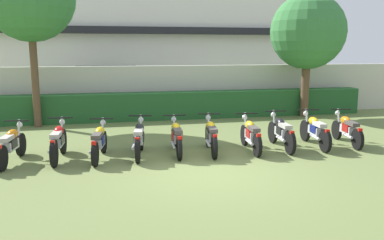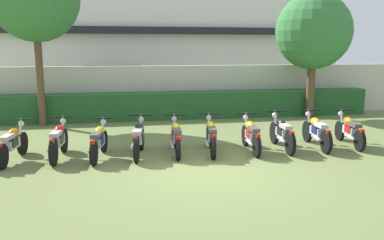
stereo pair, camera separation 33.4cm
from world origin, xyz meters
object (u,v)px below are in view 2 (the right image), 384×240
(motorcycle_in_row_2, at_px, (99,141))
(motorcycle_in_row_0, at_px, (12,143))
(motorcycle_in_row_5, at_px, (211,136))
(motorcycle_in_row_3, at_px, (139,138))
(motorcycle_in_row_1, at_px, (59,140))
(motorcycle_in_row_7, at_px, (282,133))
(motorcycle_in_row_4, at_px, (176,137))
(motorcycle_in_row_8, at_px, (317,131))
(parked_car, at_px, (116,87))
(motorcycle_in_row_6, at_px, (251,135))
(motorcycle_in_row_9, at_px, (350,130))
(tree_far_side, at_px, (313,32))

(motorcycle_in_row_2, bearing_deg, motorcycle_in_row_0, 96.46)
(motorcycle_in_row_5, bearing_deg, motorcycle_in_row_3, 96.72)
(motorcycle_in_row_1, bearing_deg, motorcycle_in_row_5, -87.82)
(motorcycle_in_row_1, height_order, motorcycle_in_row_5, motorcycle_in_row_1)
(motorcycle_in_row_3, bearing_deg, motorcycle_in_row_1, 96.57)
(motorcycle_in_row_7, bearing_deg, motorcycle_in_row_3, 94.23)
(motorcycle_in_row_2, distance_m, motorcycle_in_row_3, 0.98)
(motorcycle_in_row_1, distance_m, motorcycle_in_row_4, 2.89)
(motorcycle_in_row_4, xyz_separation_m, motorcycle_in_row_8, (3.86, -0.04, 0.01))
(parked_car, xyz_separation_m, motorcycle_in_row_6, (3.45, -8.88, -0.50))
(motorcycle_in_row_7, xyz_separation_m, motorcycle_in_row_9, (2.01, 0.04, -0.01))
(motorcycle_in_row_5, relative_size, motorcycle_in_row_6, 1.03)
(motorcycle_in_row_7, bearing_deg, motorcycle_in_row_8, -85.14)
(motorcycle_in_row_6, bearing_deg, motorcycle_in_row_9, -83.00)
(motorcycle_in_row_6, bearing_deg, motorcycle_in_row_7, -80.78)
(motorcycle_in_row_3, height_order, motorcycle_in_row_6, motorcycle_in_row_3)
(tree_far_side, height_order, motorcycle_in_row_7, tree_far_side)
(motorcycle_in_row_1, bearing_deg, motorcycle_in_row_7, -87.01)
(motorcycle_in_row_3, relative_size, motorcycle_in_row_5, 0.99)
(motorcycle_in_row_2, bearing_deg, motorcycle_in_row_3, -77.20)
(parked_car, bearing_deg, motorcycle_in_row_7, -63.70)
(motorcycle_in_row_2, distance_m, motorcycle_in_row_6, 3.89)
(motorcycle_in_row_9, bearing_deg, parked_car, 44.03)
(motorcycle_in_row_1, distance_m, motorcycle_in_row_3, 1.94)
(motorcycle_in_row_1, bearing_deg, motorcycle_in_row_4, -86.92)
(motorcycle_in_row_1, relative_size, motorcycle_in_row_8, 0.96)
(motorcycle_in_row_4, bearing_deg, motorcycle_in_row_1, 92.94)
(motorcycle_in_row_1, relative_size, motorcycle_in_row_5, 1.01)
(motorcycle_in_row_3, distance_m, motorcycle_in_row_7, 3.80)
(motorcycle_in_row_2, bearing_deg, tree_far_side, -50.17)
(motorcycle_in_row_1, distance_m, motorcycle_in_row_2, 0.97)
(motorcycle_in_row_0, bearing_deg, motorcycle_in_row_9, -82.68)
(motorcycle_in_row_0, relative_size, motorcycle_in_row_5, 1.00)
(motorcycle_in_row_5, height_order, motorcycle_in_row_7, motorcycle_in_row_7)
(motorcycle_in_row_2, xyz_separation_m, motorcycle_in_row_5, (2.82, 0.03, 0.01))
(motorcycle_in_row_2, xyz_separation_m, motorcycle_in_row_6, (3.89, -0.02, 0.00))
(parked_car, xyz_separation_m, motorcycle_in_row_3, (0.54, -8.80, -0.48))
(motorcycle_in_row_5, bearing_deg, motorcycle_in_row_6, -84.91)
(tree_far_side, bearing_deg, motorcycle_in_row_0, -155.06)
(motorcycle_in_row_4, xyz_separation_m, motorcycle_in_row_7, (2.86, -0.05, 0.01))
(parked_car, height_order, motorcycle_in_row_2, parked_car)
(motorcycle_in_row_2, bearing_deg, motorcycle_in_row_6, -81.16)
(motorcycle_in_row_1, distance_m, motorcycle_in_row_6, 4.85)
(motorcycle_in_row_0, bearing_deg, motorcycle_in_row_8, -82.94)
(motorcycle_in_row_1, relative_size, motorcycle_in_row_4, 1.05)
(motorcycle_in_row_5, distance_m, motorcycle_in_row_7, 1.96)
(motorcycle_in_row_2, relative_size, motorcycle_in_row_8, 0.92)
(parked_car, xyz_separation_m, motorcycle_in_row_7, (4.35, -8.81, -0.48))
(motorcycle_in_row_3, height_order, motorcycle_in_row_9, motorcycle_in_row_3)
(motorcycle_in_row_9, bearing_deg, motorcycle_in_row_6, 100.35)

